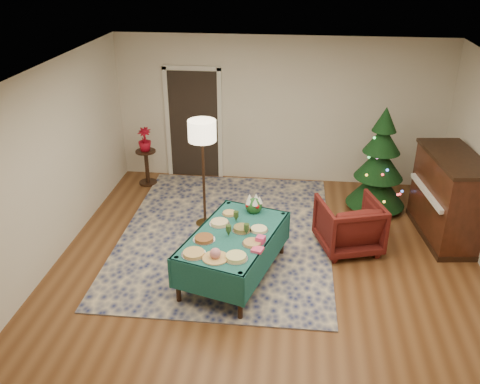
# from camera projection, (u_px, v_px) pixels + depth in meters

# --- Properties ---
(room_shell) EXTENTS (7.00, 7.00, 7.00)m
(room_shell) POSITION_uv_depth(u_px,v_px,m) (266.00, 196.00, 6.14)
(room_shell) COLOR #593319
(room_shell) RESTS_ON ground
(doorway) EXTENTS (1.08, 0.04, 2.16)m
(doorway) POSITION_uv_depth(u_px,v_px,m) (194.00, 122.00, 9.52)
(doorway) COLOR black
(doorway) RESTS_ON ground
(rug) EXTENTS (3.24, 4.23, 0.02)m
(rug) POSITION_uv_depth(u_px,v_px,m) (226.00, 233.00, 7.96)
(rug) COLOR #141C4B
(rug) RESTS_ON ground
(buffet_table) EXTENTS (1.45, 1.94, 0.67)m
(buffet_table) POSITION_uv_depth(u_px,v_px,m) (234.00, 242.00, 6.71)
(buffet_table) COLOR black
(buffet_table) RESTS_ON ground
(platter_0) EXTENTS (0.31, 0.31, 0.04)m
(platter_0) POSITION_uv_depth(u_px,v_px,m) (194.00, 253.00, 6.19)
(platter_0) COLOR silver
(platter_0) RESTS_ON buffet_table
(platter_1) EXTENTS (0.33, 0.33, 0.15)m
(platter_1) POSITION_uv_depth(u_px,v_px,m) (215.00, 255.00, 6.10)
(platter_1) COLOR silver
(platter_1) RESTS_ON buffet_table
(platter_2) EXTENTS (0.29, 0.29, 0.06)m
(platter_2) POSITION_uv_depth(u_px,v_px,m) (236.00, 257.00, 6.11)
(platter_2) COLOR silver
(platter_2) RESTS_ON buffet_table
(platter_3) EXTENTS (0.29, 0.29, 0.05)m
(platter_3) POSITION_uv_depth(u_px,v_px,m) (204.00, 239.00, 6.50)
(platter_3) COLOR silver
(platter_3) RESTS_ON buffet_table
(platter_4) EXTENTS (0.26, 0.26, 0.04)m
(platter_4) POSITION_uv_depth(u_px,v_px,m) (252.00, 243.00, 6.41)
(platter_4) COLOR silver
(platter_4) RESTS_ON buffet_table
(platter_5) EXTENTS (0.28, 0.28, 0.05)m
(platter_5) POSITION_uv_depth(u_px,v_px,m) (220.00, 223.00, 6.87)
(platter_5) COLOR silver
(platter_5) RESTS_ON buffet_table
(platter_6) EXTENTS (0.25, 0.25, 0.06)m
(platter_6) POSITION_uv_depth(u_px,v_px,m) (242.00, 229.00, 6.71)
(platter_6) COLOR silver
(platter_6) RESTS_ON buffet_table
(platter_7) EXTENTS (0.25, 0.25, 0.04)m
(platter_7) POSITION_uv_depth(u_px,v_px,m) (259.00, 229.00, 6.72)
(platter_7) COLOR silver
(platter_7) RESTS_ON buffet_table
(platter_8) EXTENTS (0.21, 0.21, 0.04)m
(platter_8) POSITION_uv_depth(u_px,v_px,m) (229.00, 213.00, 7.12)
(platter_8) COLOR silver
(platter_8) RESTS_ON buffet_table
(goblet_0) EXTENTS (0.07, 0.07, 0.16)m
(goblet_0) POSITION_uv_depth(u_px,v_px,m) (236.00, 216.00, 6.91)
(goblet_0) COLOR #2D471E
(goblet_0) RESTS_ON buffet_table
(goblet_1) EXTENTS (0.07, 0.07, 0.16)m
(goblet_1) POSITION_uv_depth(u_px,v_px,m) (247.00, 229.00, 6.60)
(goblet_1) COLOR #2D471E
(goblet_1) RESTS_ON buffet_table
(goblet_2) EXTENTS (0.07, 0.07, 0.16)m
(goblet_2) POSITION_uv_depth(u_px,v_px,m) (229.00, 231.00, 6.56)
(goblet_2) COLOR #2D471E
(goblet_2) RESTS_ON buffet_table
(napkin_stack) EXTENTS (0.17, 0.17, 0.04)m
(napkin_stack) POSITION_uv_depth(u_px,v_px,m) (257.00, 250.00, 6.27)
(napkin_stack) COLOR #F84572
(napkin_stack) RESTS_ON buffet_table
(gift_box) EXTENTS (0.13, 0.13, 0.09)m
(gift_box) POSITION_uv_depth(u_px,v_px,m) (261.00, 240.00, 6.44)
(gift_box) COLOR #DF3E79
(gift_box) RESTS_ON buffet_table
(centerpiece) EXTENTS (0.24, 0.24, 0.28)m
(centerpiece) POSITION_uv_depth(u_px,v_px,m) (254.00, 204.00, 7.15)
(centerpiece) COLOR #1E4C1E
(centerpiece) RESTS_ON buffet_table
(armchair) EXTENTS (1.04, 1.00, 0.86)m
(armchair) POSITION_uv_depth(u_px,v_px,m) (349.00, 223.00, 7.41)
(armchair) COLOR #4E1310
(armchair) RESTS_ON ground
(floor_lamp) EXTENTS (0.43, 0.43, 1.76)m
(floor_lamp) POSITION_uv_depth(u_px,v_px,m) (202.00, 137.00, 7.59)
(floor_lamp) COLOR #A57F3F
(floor_lamp) RESTS_ON ground
(side_table) EXTENTS (0.37, 0.37, 0.67)m
(side_table) POSITION_uv_depth(u_px,v_px,m) (147.00, 168.00, 9.51)
(side_table) COLOR black
(side_table) RESTS_ON ground
(potted_plant) EXTENTS (0.24, 0.44, 0.24)m
(potted_plant) POSITION_uv_depth(u_px,v_px,m) (145.00, 144.00, 9.30)
(potted_plant) COLOR #A10B1D
(potted_plant) RESTS_ON side_table
(christmas_tree) EXTENTS (1.01, 1.01, 1.79)m
(christmas_tree) POSITION_uv_depth(u_px,v_px,m) (380.00, 165.00, 8.40)
(christmas_tree) COLOR black
(christmas_tree) RESTS_ON ground
(piano) EXTENTS (0.89, 1.61, 1.33)m
(piano) POSITION_uv_depth(u_px,v_px,m) (448.00, 198.00, 7.64)
(piano) COLOR black
(piano) RESTS_ON ground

